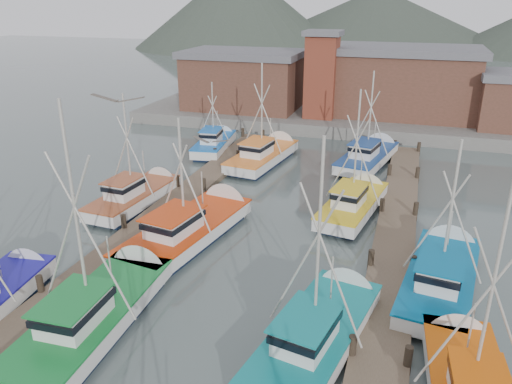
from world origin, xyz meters
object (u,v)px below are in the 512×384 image
(lookout_tower, at_px, (322,74))
(boat_4, at_px, (101,308))
(boat_12, at_px, (265,154))
(boat_8, at_px, (193,227))

(lookout_tower, relative_size, boat_4, 0.81)
(boat_12, bearing_deg, boat_8, -82.12)
(lookout_tower, relative_size, boat_8, 0.80)
(boat_8, bearing_deg, boat_12, 99.09)
(lookout_tower, height_order, boat_8, lookout_tower)
(boat_4, bearing_deg, boat_8, 85.15)
(boat_4, bearing_deg, lookout_tower, 83.94)
(lookout_tower, xyz_separation_m, boat_12, (-2.05, -12.75, -4.87))
(boat_8, height_order, boat_12, boat_12)
(boat_8, distance_m, boat_12, 14.49)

